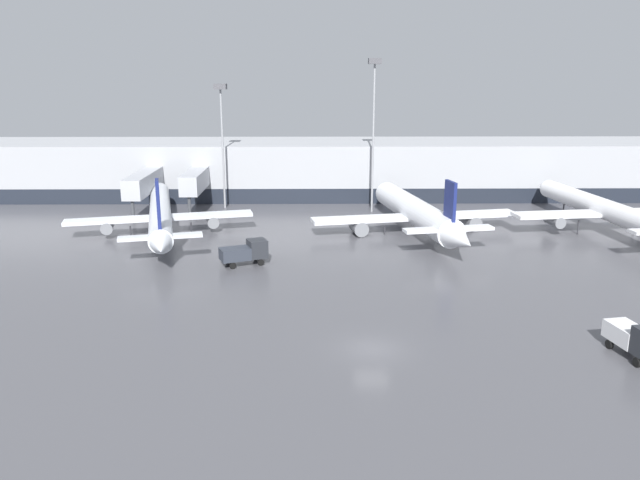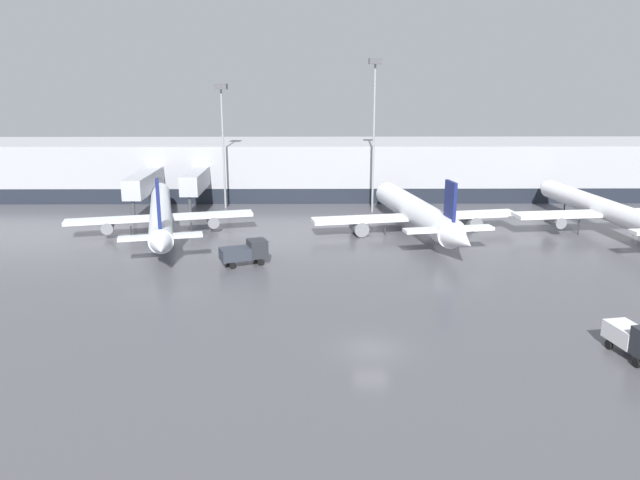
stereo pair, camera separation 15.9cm
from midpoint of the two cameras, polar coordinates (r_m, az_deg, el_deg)
name	(u,v)px [view 1 (the left image)]	position (r m, az deg, el deg)	size (l,w,h in m)	color
ground_plane	(372,349)	(47.43, 4.67, -9.92)	(320.00, 320.00, 0.00)	#4C4C51
terminal_building	(338,168)	(105.92, 1.59, 6.58)	(160.00, 29.75, 9.00)	#9EA0A5
parked_jet_0	(605,210)	(88.27, 24.60, 2.53)	(24.38, 35.74, 9.08)	white
parked_jet_1	(160,214)	(81.78, -14.45, 2.33)	(23.26, 36.58, 9.20)	silver
parked_jet_2	(416,213)	(81.49, 8.74, 2.49)	(27.36, 33.81, 8.45)	silver
service_truck_0	(246,252)	(67.34, -6.89, -1.06)	(5.38, 3.80, 2.63)	#2D333D
service_truck_2	(637,338)	(50.75, 26.92, -8.03)	(2.72, 5.20, 2.76)	silver
apron_light_mast_0	(221,111)	(95.19, -9.07, 11.57)	(1.80, 1.80, 18.51)	gray
apron_light_mast_1	(374,95)	(91.44, 4.92, 13.06)	(1.80, 1.80, 22.05)	gray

